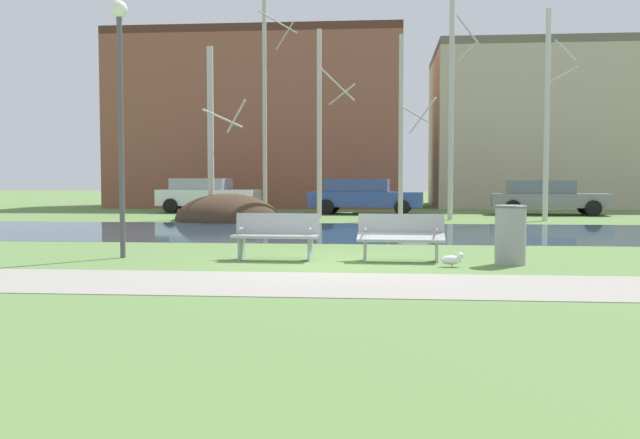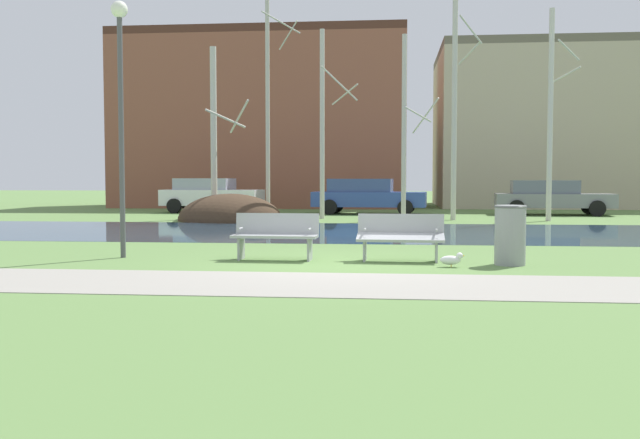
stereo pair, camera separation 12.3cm
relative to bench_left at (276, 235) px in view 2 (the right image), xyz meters
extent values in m
plane|color=#5B7F42|center=(1.17, 9.39, -0.47)|extent=(120.00, 120.00, 0.00)
cube|color=gray|center=(1.17, -3.00, -0.47)|extent=(60.00, 2.39, 0.01)
cube|color=#284256|center=(1.17, 7.01, -0.47)|extent=(80.00, 7.47, 0.01)
ellipsoid|color=#423021|center=(-3.58, 11.82, -0.47)|extent=(3.78, 3.08, 1.95)
cube|color=#9EA0A3|center=(0.00, -0.09, -0.02)|extent=(1.62, 0.53, 0.05)
cube|color=#9EA0A3|center=(0.01, 0.18, 0.20)|extent=(1.60, 0.14, 0.40)
cube|color=#9EA0A3|center=(-0.66, -0.01, -0.25)|extent=(0.05, 0.43, 0.45)
cube|color=#9EA0A3|center=(0.65, -0.06, -0.25)|extent=(0.05, 0.43, 0.45)
cylinder|color=#9EA0A3|center=(-0.66, -0.05, 0.12)|extent=(0.05, 0.28, 0.04)
cylinder|color=#9EA0A3|center=(0.65, -0.10, 0.12)|extent=(0.05, 0.28, 0.04)
cube|color=#9EA0A3|center=(2.33, -0.09, -0.02)|extent=(1.62, 0.53, 0.15)
cube|color=#9EA0A3|center=(2.34, 0.18, 0.20)|extent=(1.60, 0.14, 0.40)
cube|color=#9EA0A3|center=(1.68, -0.01, -0.25)|extent=(0.05, 0.43, 0.45)
cube|color=#9EA0A3|center=(2.99, -0.06, -0.25)|extent=(0.05, 0.43, 0.45)
cylinder|color=#9EA0A3|center=(1.68, -0.05, 0.12)|extent=(0.05, 0.28, 0.04)
cylinder|color=#9EA0A3|center=(2.99, -0.10, 0.12)|extent=(0.05, 0.28, 0.04)
cylinder|color=gray|center=(4.26, -0.37, 0.06)|extent=(0.54, 0.54, 1.06)
torus|color=#545557|center=(4.26, -0.37, 0.56)|extent=(0.57, 0.57, 0.04)
ellipsoid|color=white|center=(3.18, -0.79, -0.35)|extent=(0.35, 0.16, 0.16)
sphere|color=white|center=(3.34, -0.79, -0.27)|extent=(0.11, 0.11, 0.11)
cone|color=gold|center=(3.40, -0.79, -0.27)|extent=(0.06, 0.04, 0.04)
cylinder|color=gold|center=(3.20, -0.82, -0.42)|extent=(0.01, 0.01, 0.10)
cylinder|color=gold|center=(3.20, -0.76, -0.42)|extent=(0.01, 0.01, 0.10)
cylinder|color=#4C4C51|center=(-3.00, 0.07, 1.82)|extent=(0.10, 0.10, 4.59)
sphere|color=white|center=(-3.00, 0.07, 4.26)|extent=(0.32, 0.32, 0.32)
cylinder|color=beige|center=(-4.50, 13.15, 2.74)|extent=(0.24, 0.24, 6.43)
cylinder|color=beige|center=(-3.64, 13.73, 3.40)|extent=(1.09, 1.54, 1.16)
cylinder|color=beige|center=(-3.89, 12.52, 3.23)|extent=(1.27, 1.24, 0.64)
cylinder|color=#BCB7A8|center=(-2.51, 13.57, 4.26)|extent=(0.16, 0.16, 9.47)
cylinder|color=#BCB7A8|center=(-1.79, 14.06, 6.50)|extent=(0.93, 1.32, 0.87)
cylinder|color=#BCB7A8|center=(-1.88, 12.92, 6.74)|extent=(1.28, 1.25, 0.61)
cylinder|color=beige|center=(-0.42, 13.41, 3.05)|extent=(0.18, 0.18, 7.05)
cylinder|color=beige|center=(0.38, 13.96, 4.22)|extent=(1.11, 1.58, 0.64)
cylinder|color=beige|center=(0.28, 12.69, 4.47)|extent=(1.28, 1.25, 1.14)
cylinder|color=beige|center=(2.61, 13.02, 2.89)|extent=(0.17, 0.17, 6.72)
cylinder|color=beige|center=(3.40, 13.57, 3.36)|extent=(0.94, 1.33, 1.22)
cylinder|color=beige|center=(3.10, 12.52, 3.32)|extent=(1.01, 0.98, 0.51)
cylinder|color=beige|center=(4.42, 13.12, 4.15)|extent=(0.19, 0.19, 9.24)
cylinder|color=beige|center=(4.96, 13.50, 5.61)|extent=(0.73, 1.02, 0.68)
cylinder|color=beige|center=(4.92, 12.60, 6.28)|extent=(0.93, 0.90, 0.89)
cylinder|color=beige|center=(7.75, 12.86, 3.27)|extent=(0.19, 0.19, 7.49)
cylinder|color=beige|center=(8.34, 13.26, 4.74)|extent=(0.83, 1.17, 0.48)
cylinder|color=beige|center=(8.23, 12.37, 5.47)|extent=(0.97, 0.95, 0.62)
cube|color=silver|center=(-5.71, 17.62, 0.20)|extent=(4.46, 2.11, 0.70)
cube|color=#949AAC|center=(-6.05, 17.64, 0.79)|extent=(2.54, 1.74, 0.50)
cylinder|color=black|center=(-4.21, 18.38, -0.15)|extent=(0.66, 0.27, 0.64)
cylinder|color=black|center=(-4.35, 16.62, -0.15)|extent=(0.66, 0.27, 0.64)
cylinder|color=black|center=(-7.06, 18.61, -0.15)|extent=(0.66, 0.27, 0.64)
cylinder|color=black|center=(-7.21, 16.85, -0.15)|extent=(0.66, 0.27, 0.64)
cube|color=#2D4793|center=(1.24, 17.02, 0.16)|extent=(4.88, 2.13, 0.62)
cube|color=#32457F|center=(0.86, 17.05, 0.75)|extent=(2.78, 1.75, 0.55)
cylinder|color=black|center=(2.88, 17.77, -0.15)|extent=(0.66, 0.27, 0.64)
cylinder|color=black|center=(2.74, 16.02, -0.15)|extent=(0.66, 0.27, 0.64)
cylinder|color=black|center=(-0.25, 18.02, -0.15)|extent=(0.66, 0.27, 0.64)
cylinder|color=black|center=(-0.39, 16.28, -0.15)|extent=(0.66, 0.27, 0.64)
cube|color=slate|center=(8.85, 17.03, 0.13)|extent=(4.83, 2.08, 0.56)
cube|color=slate|center=(8.48, 17.06, 0.69)|extent=(2.75, 1.71, 0.55)
cylinder|color=black|center=(10.47, 17.76, -0.15)|extent=(0.66, 0.27, 0.64)
cylinder|color=black|center=(10.33, 16.05, -0.15)|extent=(0.66, 0.27, 0.64)
cylinder|color=black|center=(7.37, 18.01, -0.15)|extent=(0.66, 0.27, 0.64)
cylinder|color=black|center=(7.23, 16.30, -0.15)|extent=(0.66, 0.27, 0.64)
cube|color=brown|center=(-4.66, 24.70, 3.87)|extent=(15.07, 6.50, 8.69)
cube|color=#4E2C21|center=(-4.66, 24.70, 8.41)|extent=(15.07, 6.50, 0.40)
cube|color=#BCAD8E|center=(12.49, 26.43, 3.52)|extent=(15.65, 8.91, 7.98)
cube|color=#675F4E|center=(12.49, 26.43, 7.71)|extent=(15.65, 8.91, 0.40)
camera|label=1|loc=(2.04, -13.19, 1.07)|focal=39.96mm
camera|label=2|loc=(2.16, -13.18, 1.07)|focal=39.96mm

